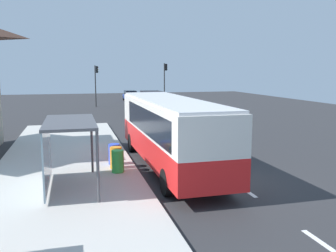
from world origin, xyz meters
name	(u,v)px	position (x,y,z in m)	size (l,w,h in m)	color
ground_plane	(153,129)	(0.00, 14.00, -0.02)	(56.00, 92.00, 0.04)	#2D2D30
sidewalk_platform	(65,177)	(-6.40, 2.00, 0.09)	(6.20, 30.00, 0.18)	beige
lane_stripe_seg_0	(330,248)	(0.25, -6.00, 0.01)	(0.16, 2.20, 0.01)	silver
lane_stripe_seg_1	(243,188)	(0.25, -1.00, 0.01)	(0.16, 2.20, 0.01)	silver
lane_stripe_seg_2	(199,158)	(0.25, 4.00, 0.01)	(0.16, 2.20, 0.01)	silver
lane_stripe_seg_3	(174,141)	(0.25, 9.00, 0.01)	(0.16, 2.20, 0.01)	silver
lane_stripe_seg_4	(157,129)	(0.25, 14.00, 0.01)	(0.16, 2.20, 0.01)	silver
lane_stripe_seg_5	(144,120)	(0.25, 19.00, 0.01)	(0.16, 2.20, 0.01)	silver
lane_stripe_seg_6	(135,114)	(0.25, 24.00, 0.01)	(0.16, 2.20, 0.01)	silver
lane_stripe_seg_7	(128,109)	(0.25, 29.00, 0.01)	(0.16, 2.20, 0.01)	silver
bus	(169,129)	(-1.71, 2.67, 1.84)	(2.64, 11.04, 3.21)	red
white_van	(154,101)	(2.20, 23.79, 1.34)	(2.04, 5.20, 2.30)	black
sedan_near	(143,101)	(2.30, 30.48, 0.79)	(2.06, 4.50, 1.52)	black
sedan_far	(130,96)	(2.30, 40.71, 0.79)	(1.88, 4.42, 1.52)	navy
recycling_bin_green	(118,161)	(-4.20, 1.86, 0.66)	(0.52, 0.52, 0.95)	green
recycling_bin_orange	(116,158)	(-4.20, 2.56, 0.66)	(0.52, 0.52, 0.95)	orange
recycling_bin_blue	(114,154)	(-4.20, 3.26, 0.66)	(0.52, 0.52, 0.95)	blue
traffic_light_near_side	(165,78)	(5.50, 32.23, 3.56)	(0.49, 0.28, 5.39)	#2D2D2D
traffic_light_far_side	(96,79)	(-3.10, 33.03, 3.38)	(0.49, 0.28, 5.09)	#2D2D2D
bus_shelter	(61,137)	(-6.41, 0.26, 2.10)	(1.80, 4.00, 2.50)	#4C4C51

